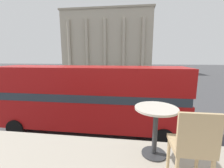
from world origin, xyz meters
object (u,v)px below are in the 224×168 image
Objects in this scene: pedestrian_olive at (183,82)px; pedestrian_yellow at (135,92)px; double_decker_bus at (90,96)px; traffic_light_mid at (148,77)px; plaza_building_left at (109,43)px; car_maroon at (151,84)px; car_black at (114,86)px; cafe_dining_table at (156,120)px; traffic_light_far at (136,72)px; traffic_light_near at (105,84)px; cafe_chair_0 at (192,145)px; pedestrian_black at (97,84)px.

pedestrian_olive is 11.09m from pedestrian_yellow.
double_decker_bus is 3.26× the size of traffic_light_mid.
plaza_building_left is 31.61m from car_maroon.
pedestrian_olive is (10.58, 3.93, 0.21)m from car_black.
cafe_dining_table is 0.03× the size of plaza_building_left.
car_black is (-3.23, -5.69, -1.50)m from traffic_light_far.
plaza_building_left is 32.68m from pedestrian_olive.
pedestrian_olive is (10.48, 11.17, -1.39)m from traffic_light_near.
traffic_light_far is at bearing -110.12° from car_black.
car_maroon is (10.91, -28.34, -8.78)m from plaza_building_left.
pedestrian_yellow reaches higher than car_maroon.
plaza_building_left reaches higher than pedestrian_olive.
car_black is at bearing -80.06° from plaza_building_left.
car_maroon is (5.54, 14.62, -1.67)m from double_decker_bus.
car_maroon is 2.63× the size of pedestrian_olive.
pedestrian_yellow reaches higher than car_black.
cafe_dining_table is at bearing -90.90° from traffic_light_far.
cafe_chair_0 is (3.21, -7.26, 1.52)m from double_decker_bus.
pedestrian_yellow is at bearing 49.60° from pedestrian_olive.
pedestrian_black is 1.13× the size of pedestrian_olive.
pedestrian_black is (-6.82, 1.36, -1.25)m from traffic_light_mid.
traffic_light_far is 1.85× the size of pedestrian_black.
pedestrian_black is 6.50m from pedestrian_yellow.
traffic_light_far is at bearing -71.15° from plaza_building_left.
pedestrian_yellow is (-1.57, -2.48, -1.36)m from traffic_light_mid.
traffic_light_near is (0.17, 4.61, -0.07)m from double_decker_bus.
cafe_chair_0 is 19.84m from pedestrian_black.
plaza_building_left reaches higher than pedestrian_yellow.
traffic_light_far is (0.08, 24.81, -1.68)m from cafe_chair_0.
traffic_light_mid is 0.84× the size of car_maroon.
double_decker_bus is 12.58× the size of cafe_chair_0.
car_maroon is (5.37, 10.00, -1.60)m from traffic_light_near.
car_black is at bearing -119.55° from traffic_light_far.
cafe_dining_table is 24.34m from traffic_light_far.
pedestrian_olive is (7.44, 23.05, -2.97)m from cafe_chair_0.
traffic_light_near is at bearing -149.41° from pedestrian_black.
car_maroon is at bearing -57.21° from pedestrian_black.
car_black is 2.56× the size of pedestrian_yellow.
cafe_dining_table is 0.17× the size of car_black.
double_decker_bus is 7.49m from cafe_dining_table.
plaza_building_left reaches higher than double_decker_bus.
traffic_light_far is at bearing -10.26° from pedestrian_olive.
traffic_light_mid is at bearing 51.92° from traffic_light_near.
traffic_light_far is (3.30, 17.55, -0.17)m from double_decker_bus.
traffic_light_mid is 2.14× the size of pedestrian_yellow.
pedestrian_black is (-2.41, 6.98, -1.25)m from traffic_light_near.
cafe_chair_0 is 0.27× the size of traffic_light_far.
plaza_building_left is at bearing 98.23° from traffic_light_near.
traffic_light_near is 0.83× the size of car_maroon.
plaza_building_left is (-8.29, 49.68, 5.57)m from cafe_dining_table.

